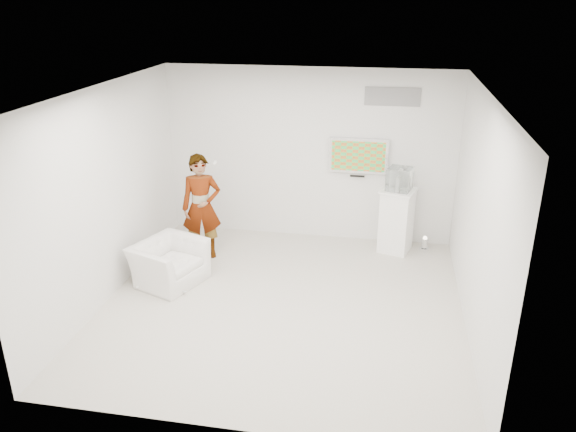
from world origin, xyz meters
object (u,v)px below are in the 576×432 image
object	(u,v)px
armchair	(169,263)
pedestal	(396,220)
person	(202,207)
floor_uplight	(424,244)
tv	(358,156)

from	to	relation	value
armchair	pedestal	xyz separation A→B (m)	(3.37, 1.76, 0.23)
person	pedestal	size ratio (longest dim) A/B	1.60
pedestal	floor_uplight	distance (m)	0.66
pedestal	armchair	bearing A→B (deg)	-152.43
armchair	tv	bearing A→B (deg)	-30.54
tv	armchair	world-z (taller)	tv
tv	person	bearing A→B (deg)	-155.20
person	pedestal	bearing A→B (deg)	-3.38
person	tv	bearing A→B (deg)	7.23
armchair	floor_uplight	size ratio (longest dim) A/B	3.89
tv	armchair	size ratio (longest dim) A/B	1.01
armchair	floor_uplight	bearing A→B (deg)	-43.49
floor_uplight	tv	bearing A→B (deg)	167.36
floor_uplight	armchair	bearing A→B (deg)	-154.81
floor_uplight	pedestal	bearing A→B (deg)	-173.01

